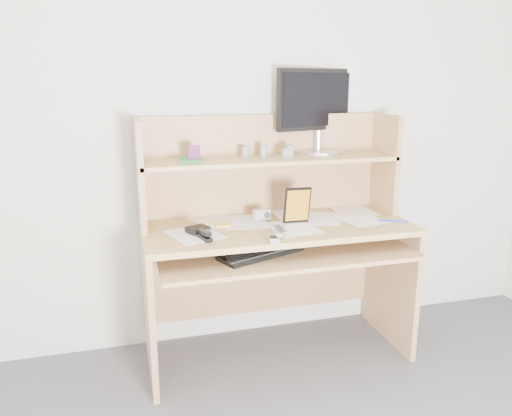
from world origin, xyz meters
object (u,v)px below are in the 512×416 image
object	(u,v)px
tv_remote	(280,231)
desk	(274,231)
monitor	(318,109)
keyboard	(261,252)
game_case	(297,205)

from	to	relation	value
tv_remote	desk	bearing A→B (deg)	104.83
monitor	keyboard	bearing A→B (deg)	-152.76
tv_remote	monitor	size ratio (longest dim) A/B	0.32
tv_remote	game_case	distance (m)	0.21
desk	game_case	xyz separation A→B (m)	(0.10, -0.09, 0.16)
keyboard	monitor	bearing A→B (deg)	21.63
keyboard	monitor	world-z (taller)	monitor
desk	monitor	bearing A→B (deg)	31.45
tv_remote	game_case	xyz separation A→B (m)	(0.14, 0.14, 0.09)
game_case	monitor	size ratio (longest dim) A/B	0.37
game_case	monitor	world-z (taller)	monitor
tv_remote	game_case	world-z (taller)	game_case
tv_remote	monitor	xyz separation A→B (m)	(0.36, 0.43, 0.57)
desk	game_case	world-z (taller)	desk
game_case	desk	bearing A→B (deg)	137.01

